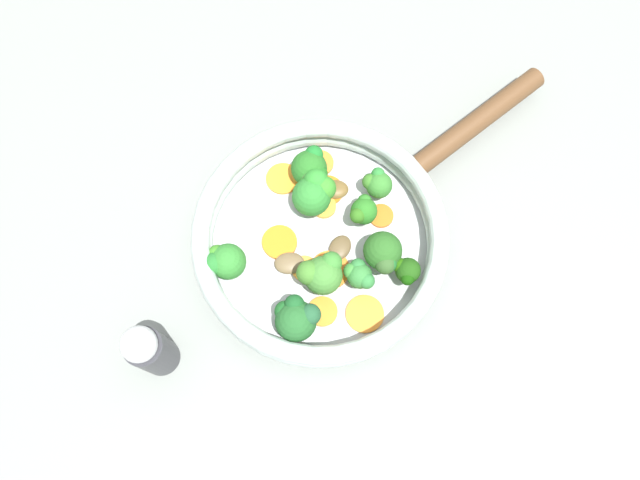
{
  "coord_description": "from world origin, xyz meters",
  "views": [
    {
      "loc": [
        0.06,
        -0.22,
        0.73
      ],
      "look_at": [
        0.0,
        0.0,
        0.03
      ],
      "focal_mm": 35.0,
      "sensor_mm": 36.0,
      "label": 1
    }
  ],
  "objects_px": {
    "broccoli_floret_0": "(310,169)",
    "carrot_slice_0": "(381,216)",
    "broccoli_floret_1": "(407,271)",
    "broccoli_floret_3": "(314,192)",
    "carrot_slice_10": "(322,311)",
    "broccoli_floret_6": "(359,275)",
    "carrot_slice_3": "(283,179)",
    "carrot_slice_6": "(280,242)",
    "skillet": "(320,246)",
    "carrot_slice_1": "(330,270)",
    "broccoli_floret_7": "(383,254)",
    "carrot_slice_9": "(324,207)",
    "broccoli_floret_2": "(363,211)",
    "broccoli_floret_8": "(377,184)",
    "carrot_slice_8": "(304,268)",
    "carrot_slice_5": "(320,163)",
    "carrot_slice_2": "(328,190)",
    "mushroom_piece_0": "(289,263)",
    "salt_shaker": "(149,350)",
    "carrot_slice_4": "(309,190)",
    "broccoli_floret_4": "(296,318)",
    "mushroom_piece_2": "(341,245)",
    "broccoli_floret_5": "(225,261)",
    "broccoli_floret_9": "(321,274)",
    "carrot_slice_7": "(365,314)",
    "mushroom_piece_1": "(335,190)"
  },
  "relations": [
    {
      "from": "carrot_slice_3",
      "to": "carrot_slice_8",
      "type": "distance_m",
      "value": 0.12
    },
    {
      "from": "broccoli_floret_8",
      "to": "broccoli_floret_7",
      "type": "bearing_deg",
      "value": -73.12
    },
    {
      "from": "carrot_slice_9",
      "to": "carrot_slice_6",
      "type": "bearing_deg",
      "value": -124.37
    },
    {
      "from": "carrot_slice_4",
      "to": "broccoli_floret_3",
      "type": "distance_m",
      "value": 0.03
    },
    {
      "from": "broccoli_floret_0",
      "to": "broccoli_floret_8",
      "type": "bearing_deg",
      "value": 1.72
    },
    {
      "from": "carrot_slice_3",
      "to": "broccoli_floret_0",
      "type": "height_order",
      "value": "broccoli_floret_0"
    },
    {
      "from": "carrot_slice_5",
      "to": "carrot_slice_6",
      "type": "distance_m",
      "value": 0.12
    },
    {
      "from": "salt_shaker",
      "to": "broccoli_floret_1",
      "type": "bearing_deg",
      "value": 33.06
    },
    {
      "from": "broccoli_floret_6",
      "to": "carrot_slice_8",
      "type": "bearing_deg",
      "value": -177.59
    },
    {
      "from": "carrot_slice_7",
      "to": "broccoli_floret_9",
      "type": "height_order",
      "value": "broccoli_floret_9"
    },
    {
      "from": "broccoli_floret_0",
      "to": "carrot_slice_0",
      "type": "bearing_deg",
      "value": -15.72
    },
    {
      "from": "mushroom_piece_0",
      "to": "carrot_slice_5",
      "type": "bearing_deg",
      "value": 89.62
    },
    {
      "from": "broccoli_floret_8",
      "to": "mushroom_piece_2",
      "type": "relative_size",
      "value": 1.27
    },
    {
      "from": "carrot_slice_3",
      "to": "carrot_slice_6",
      "type": "xyz_separation_m",
      "value": [
        0.02,
        -0.08,
        0.0
      ]
    },
    {
      "from": "carrot_slice_8",
      "to": "carrot_slice_9",
      "type": "bearing_deg",
      "value": 88.32
    },
    {
      "from": "skillet",
      "to": "carrot_slice_6",
      "type": "bearing_deg",
      "value": -166.29
    },
    {
      "from": "carrot_slice_8",
      "to": "broccoli_floret_4",
      "type": "bearing_deg",
      "value": -81.57
    },
    {
      "from": "carrot_slice_1",
      "to": "carrot_slice_9",
      "type": "relative_size",
      "value": 1.59
    },
    {
      "from": "carrot_slice_2",
      "to": "mushroom_piece_0",
      "type": "bearing_deg",
      "value": -100.85
    },
    {
      "from": "carrot_slice_3",
      "to": "broccoli_floret_6",
      "type": "bearing_deg",
      "value": -39.95
    },
    {
      "from": "carrot_slice_2",
      "to": "broccoli_floret_7",
      "type": "bearing_deg",
      "value": -40.93
    },
    {
      "from": "carrot_slice_8",
      "to": "carrot_slice_9",
      "type": "height_order",
      "value": "carrot_slice_9"
    },
    {
      "from": "broccoli_floret_1",
      "to": "mushroom_piece_2",
      "type": "xyz_separation_m",
      "value": [
        -0.08,
        0.02,
        -0.02
      ]
    },
    {
      "from": "carrot_slice_0",
      "to": "carrot_slice_3",
      "type": "bearing_deg",
      "value": 172.66
    },
    {
      "from": "carrot_slice_1",
      "to": "broccoli_floret_7",
      "type": "xyz_separation_m",
      "value": [
        0.06,
        0.02,
        0.03
      ]
    },
    {
      "from": "carrot_slice_4",
      "to": "carrot_slice_2",
      "type": "bearing_deg",
      "value": 13.36
    },
    {
      "from": "carrot_slice_7",
      "to": "broccoli_floret_7",
      "type": "bearing_deg",
      "value": 87.09
    },
    {
      "from": "carrot_slice_1",
      "to": "carrot_slice_2",
      "type": "bearing_deg",
      "value": 106.27
    },
    {
      "from": "carrot_slice_9",
      "to": "broccoli_floret_2",
      "type": "bearing_deg",
      "value": -3.81
    },
    {
      "from": "carrot_slice_0",
      "to": "broccoli_floret_1",
      "type": "distance_m",
      "value": 0.08
    },
    {
      "from": "skillet",
      "to": "salt_shaker",
      "type": "xyz_separation_m",
      "value": [
        -0.14,
        -0.18,
        0.05
      ]
    },
    {
      "from": "broccoli_floret_7",
      "to": "carrot_slice_10",
      "type": "bearing_deg",
      "value": -124.34
    },
    {
      "from": "broccoli_floret_5",
      "to": "mushroom_piece_2",
      "type": "height_order",
      "value": "broccoli_floret_5"
    },
    {
      "from": "broccoli_floret_5",
      "to": "broccoli_floret_9",
      "type": "distance_m",
      "value": 0.11
    },
    {
      "from": "broccoli_floret_8",
      "to": "carrot_slice_8",
      "type": "bearing_deg",
      "value": -116.64
    },
    {
      "from": "broccoli_floret_7",
      "to": "broccoli_floret_5",
      "type": "bearing_deg",
      "value": -163.16
    },
    {
      "from": "skillet",
      "to": "broccoli_floret_4",
      "type": "relative_size",
      "value": 5.01
    },
    {
      "from": "carrot_slice_1",
      "to": "broccoli_floret_0",
      "type": "distance_m",
      "value": 0.12
    },
    {
      "from": "carrot_slice_10",
      "to": "broccoli_floret_6",
      "type": "height_order",
      "value": "broccoli_floret_6"
    },
    {
      "from": "broccoli_floret_1",
      "to": "broccoli_floret_3",
      "type": "distance_m",
      "value": 0.14
    },
    {
      "from": "skillet",
      "to": "broccoli_floret_6",
      "type": "relative_size",
      "value": 6.96
    },
    {
      "from": "broccoli_floret_8",
      "to": "mushroom_piece_1",
      "type": "relative_size",
      "value": 1.26
    },
    {
      "from": "skillet",
      "to": "carrot_slice_6",
      "type": "distance_m",
      "value": 0.05
    },
    {
      "from": "broccoli_floret_5",
      "to": "mushroom_piece_0",
      "type": "bearing_deg",
      "value": 17.96
    },
    {
      "from": "salt_shaker",
      "to": "carrot_slice_4",
      "type": "bearing_deg",
      "value": 65.07
    },
    {
      "from": "carrot_slice_7",
      "to": "mushroom_piece_2",
      "type": "height_order",
      "value": "mushroom_piece_2"
    },
    {
      "from": "broccoli_floret_3",
      "to": "broccoli_floret_8",
      "type": "height_order",
      "value": "broccoli_floret_3"
    },
    {
      "from": "carrot_slice_0",
      "to": "broccoli_floret_4",
      "type": "relative_size",
      "value": 0.54
    },
    {
      "from": "broccoli_floret_1",
      "to": "broccoli_floret_3",
      "type": "bearing_deg",
      "value": 152.85
    },
    {
      "from": "broccoli_floret_6",
      "to": "broccoli_floret_4",
      "type": "bearing_deg",
      "value": -128.81
    }
  ]
}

